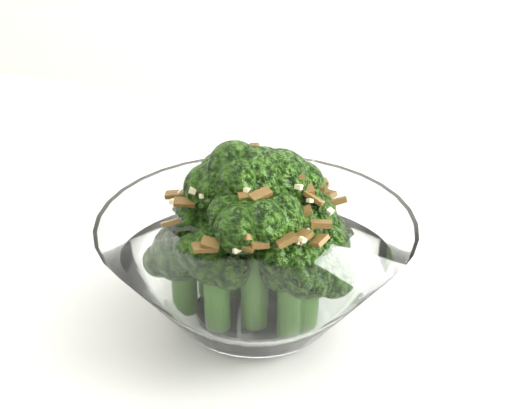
{
  "coord_description": "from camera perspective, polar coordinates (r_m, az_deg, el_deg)",
  "views": [
    {
      "loc": [
        -0.03,
        -0.47,
        1.04
      ],
      "look_at": [
        -0.05,
        -0.07,
        0.83
      ],
      "focal_mm": 55.0,
      "sensor_mm": 36.0,
      "label": 1
    }
  ],
  "objects": [
    {
      "name": "broccoli_dish",
      "position": [
        0.47,
        0.04,
        -3.82
      ],
      "size": [
        0.19,
        0.19,
        0.12
      ],
      "color": "white",
      "rests_on": "table"
    }
  ]
}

